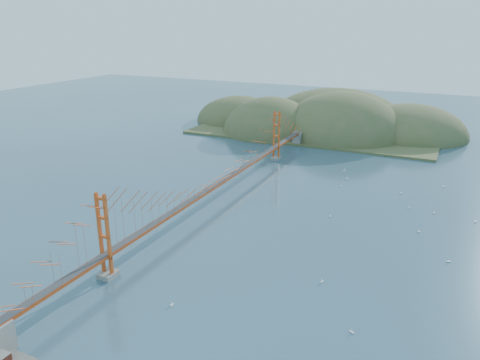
% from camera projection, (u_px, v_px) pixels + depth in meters
% --- Properties ---
extents(ground, '(320.00, 320.00, 0.00)m').
position_uv_depth(ground, '(217.00, 201.00, 86.70)').
color(ground, '#325165').
rests_on(ground, ground).
extents(bridge, '(2.20, 94.40, 12.00)m').
position_uv_depth(bridge, '(217.00, 165.00, 84.58)').
color(bridge, gray).
rests_on(bridge, ground).
extents(far_headlands, '(84.00, 58.00, 25.00)m').
position_uv_depth(far_headlands, '(328.00, 129.00, 144.28)').
color(far_headlands, brown).
rests_on(far_headlands, ground).
extents(sailboat_16, '(0.50, 0.48, 0.56)m').
position_uv_depth(sailboat_16, '(341.00, 186.00, 94.24)').
color(sailboat_16, white).
rests_on(sailboat_16, ground).
extents(sailboat_10, '(0.45, 0.54, 0.63)m').
position_uv_depth(sailboat_10, '(172.00, 304.00, 54.98)').
color(sailboat_10, white).
rests_on(sailboat_10, ground).
extents(sailboat_3, '(0.66, 0.66, 0.75)m').
position_uv_depth(sailboat_3, '(347.00, 178.00, 98.69)').
color(sailboat_3, white).
rests_on(sailboat_3, ground).
extents(sailboat_7, '(0.64, 0.64, 0.68)m').
position_uv_depth(sailboat_7, '(443.00, 186.00, 93.98)').
color(sailboat_7, white).
rests_on(sailboat_7, ground).
extents(sailboat_1, '(0.50, 0.52, 0.58)m').
position_uv_depth(sailboat_1, '(330.00, 216.00, 79.72)').
color(sailboat_1, white).
rests_on(sailboat_1, ground).
extents(sailboat_17, '(0.50, 0.49, 0.57)m').
position_uv_depth(sailboat_17, '(408.00, 207.00, 83.49)').
color(sailboat_17, white).
rests_on(sailboat_17, ground).
extents(sailboat_13, '(0.61, 0.58, 0.69)m').
position_uv_depth(sailboat_13, '(448.00, 261.00, 64.80)').
color(sailboat_13, white).
rests_on(sailboat_13, ground).
extents(sailboat_14, '(0.54, 0.54, 0.57)m').
position_uv_depth(sailboat_14, '(419.00, 231.00, 73.98)').
color(sailboat_14, white).
rests_on(sailboat_14, ground).
extents(sailboat_11, '(0.59, 0.59, 0.66)m').
position_uv_depth(sailboat_11, '(476.00, 221.00, 77.71)').
color(sailboat_11, white).
rests_on(sailboat_11, ground).
extents(sailboat_4, '(0.58, 0.58, 0.61)m').
position_uv_depth(sailboat_4, '(434.00, 212.00, 81.17)').
color(sailboat_4, white).
rests_on(sailboat_4, ground).
extents(sailboat_6, '(0.61, 0.61, 0.64)m').
position_uv_depth(sailboat_6, '(352.00, 331.00, 50.17)').
color(sailboat_6, white).
rests_on(sailboat_6, ground).
extents(sailboat_12, '(0.59, 0.53, 0.67)m').
position_uv_depth(sailboat_12, '(344.00, 170.00, 103.94)').
color(sailboat_12, white).
rests_on(sailboat_12, ground).
extents(sailboat_0, '(0.49, 0.55, 0.62)m').
position_uv_depth(sailboat_0, '(322.00, 281.00, 59.83)').
color(sailboat_0, white).
rests_on(sailboat_0, ground).
extents(sailboat_8, '(0.61, 0.61, 0.64)m').
position_uv_depth(sailboat_8, '(401.00, 193.00, 90.45)').
color(sailboat_8, white).
rests_on(sailboat_8, ground).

